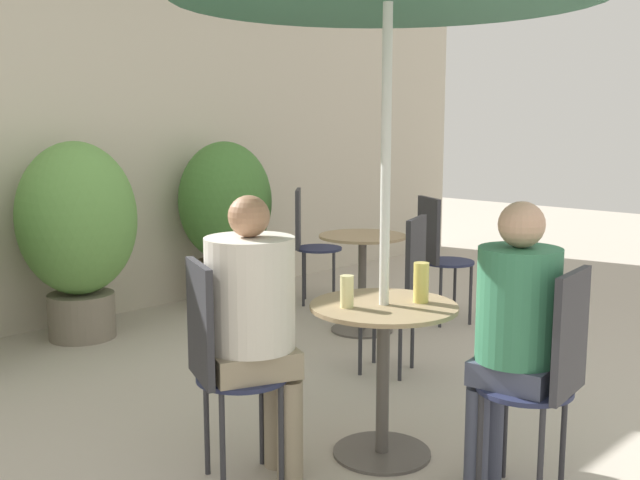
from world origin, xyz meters
The scene contains 15 objects.
ground_plane centered at (0.00, 0.00, 0.00)m, with size 20.00×20.00×0.00m, color #B2A899.
storefront_wall centered at (0.00, 3.39, 1.50)m, with size 10.00×0.06×3.00m.
cafe_table_near centered at (-0.03, 0.19, 0.50)m, with size 0.67×0.67×0.72m.
cafe_table_far centered at (1.48, 1.62, 0.48)m, with size 0.63×0.63×0.72m.
bistro_chair_0 centered at (-0.73, 0.49, 0.58)m, with size 0.43×0.42×0.97m.
bistro_chair_1 centered at (0.07, -0.56, 0.58)m, with size 0.39×0.40×0.97m.
bistro_chair_2 centered at (0.93, 0.83, 0.58)m, with size 0.42×0.43×0.97m.
bistro_chair_3 centered at (1.82, 2.52, 0.58)m, with size 0.44×0.45×0.97m.
bistro_chair_5 centered at (2.04, 1.35, 0.58)m, with size 0.44×0.43×0.97m.
seated_person_0 centered at (-0.59, 0.43, 0.73)m, with size 0.45×0.43×1.24m.
seated_person_1 centered at (0.05, -0.42, 0.73)m, with size 0.33×0.35×1.22m.
beer_glass_0 centered at (-0.18, 0.28, 0.79)m, with size 0.06×0.06×0.14m.
beer_glass_1 centered at (0.12, 0.10, 0.81)m, with size 0.07×0.07×0.18m.
potted_plant_1 centered at (-0.04, 2.95, 0.80)m, with size 0.83×0.83×1.40m.
potted_plant_2 centered at (1.31, 2.98, 0.78)m, with size 0.77×0.77×1.37m.
Camera 1 is at (-2.59, -1.88, 1.54)m, focal length 42.00 mm.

